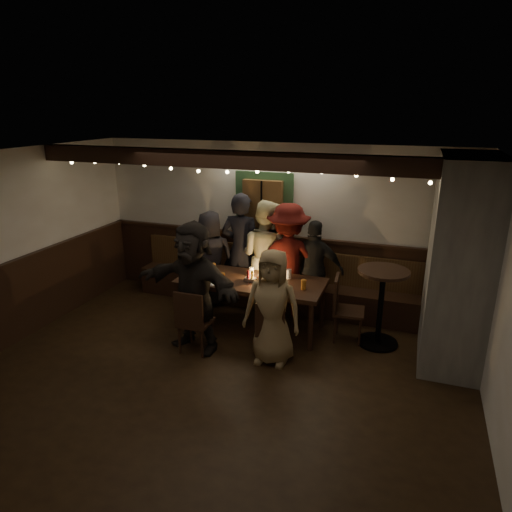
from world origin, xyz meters
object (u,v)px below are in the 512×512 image
at_px(person_g, 272,307).
at_px(person_b, 241,250).
at_px(person_f, 194,287).
at_px(person_e, 314,270).
at_px(person_d, 288,260).
at_px(chair_near_right, 269,326).
at_px(high_top, 381,298).
at_px(person_c, 265,256).
at_px(chair_near_left, 192,319).
at_px(person_a, 211,258).
at_px(dining_table, 251,284).
at_px(chair_end, 343,305).

bearing_deg(person_g, person_b, 122.20).
bearing_deg(person_f, person_b, 101.77).
xyz_separation_m(person_b, person_e, (1.22, -0.08, -0.16)).
relative_size(person_d, person_f, 1.01).
relative_size(chair_near_right, high_top, 0.76).
bearing_deg(person_d, person_c, -31.33).
relative_size(chair_near_right, person_g, 0.55).
bearing_deg(person_d, chair_near_left, 45.05).
relative_size(high_top, person_g, 0.72).
xyz_separation_m(chair_near_right, person_c, (-0.55, 1.48, 0.42)).
height_order(high_top, person_g, person_g).
bearing_deg(chair_near_left, high_top, 25.41).
bearing_deg(person_a, person_d, 157.40).
distance_m(chair_near_right, person_f, 1.11).
relative_size(chair_near_right, person_b, 0.44).
xyz_separation_m(chair_near_left, person_f, (-0.04, 0.16, 0.38)).
bearing_deg(chair_near_left, person_e, 53.33).
height_order(dining_table, person_g, person_g).
bearing_deg(person_d, person_a, -17.21).
relative_size(chair_end, person_b, 0.49).
distance_m(chair_near_left, person_d, 1.83).
relative_size(person_c, person_f, 1.01).
bearing_deg(person_c, person_g, 123.69).
distance_m(person_b, person_d, 0.83).
xyz_separation_m(chair_near_right, person_d, (-0.16, 1.38, 0.42)).
height_order(dining_table, chair_end, chair_end).
xyz_separation_m(person_b, person_g, (1.02, -1.56, -0.18)).
bearing_deg(dining_table, person_e, 42.46).
distance_m(person_a, person_d, 1.30).
relative_size(chair_near_right, person_f, 0.47).
bearing_deg(person_f, person_a, 120.34).
height_order(chair_end, person_a, person_a).
xyz_separation_m(person_e, person_g, (-0.20, -1.48, -0.01)).
distance_m(dining_table, person_a, 1.13).
bearing_deg(dining_table, person_b, 120.24).
bearing_deg(person_g, person_f, 179.51).
relative_size(person_e, person_g, 1.02).
distance_m(person_c, person_g, 1.63).
bearing_deg(person_a, chair_near_left, 83.58).
bearing_deg(high_top, chair_end, -177.56).
height_order(dining_table, person_f, person_f).
bearing_deg(chair_end, person_a, 166.84).
bearing_deg(person_e, person_f, 48.91).
bearing_deg(chair_near_left, chair_end, 30.86).
xyz_separation_m(dining_table, chair_near_left, (-0.47, -0.95, -0.18)).
height_order(chair_end, person_c, person_c).
height_order(chair_near_left, person_e, person_e).
bearing_deg(person_d, person_b, -27.29).
distance_m(person_c, person_f, 1.60).
bearing_deg(person_e, chair_end, 131.98).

